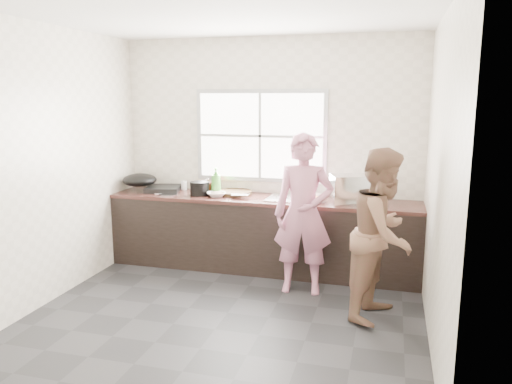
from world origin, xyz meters
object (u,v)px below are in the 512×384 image
(wok, at_px, (140,180))
(woman, at_px, (303,219))
(burner, at_px, (163,189))
(dish_rack, at_px, (351,189))
(black_pot, at_px, (200,188))
(cutting_board, at_px, (235,193))
(bottle_brown_tall, at_px, (208,187))
(bowl_mince, at_px, (216,194))
(person_side, at_px, (383,234))
(bowl_held, at_px, (306,201))
(plate_food, at_px, (198,193))
(bottle_brown_short, at_px, (214,185))
(pot_lid_right, at_px, (160,192))
(pot_lid_left, at_px, (168,194))
(glass_jar, at_px, (184,185))
(bowl_crabs, at_px, (315,199))
(bottle_green, at_px, (216,181))

(wok, bearing_deg, woman, -14.56)
(burner, distance_m, dish_rack, 2.31)
(black_pot, bearing_deg, dish_rack, -0.35)
(cutting_board, distance_m, burner, 0.91)
(bottle_brown_tall, bearing_deg, cutting_board, 10.82)
(black_pot, bearing_deg, bowl_mince, -9.28)
(bowl_mince, bearing_deg, wok, 175.19)
(person_side, relative_size, bowl_held, 8.14)
(plate_food, xyz_separation_m, wok, (-0.77, -0.01, 0.13))
(bottle_brown_short, distance_m, pot_lid_right, 0.68)
(burner, bearing_deg, bowl_held, -8.50)
(cutting_board, xyz_separation_m, bottle_brown_short, (-0.26, 0.00, 0.08))
(bottle_brown_short, bearing_deg, burner, -175.43)
(pot_lid_left, bearing_deg, glass_jar, 83.06)
(woman, bearing_deg, bowl_crabs, 80.09)
(woman, relative_size, burner, 3.84)
(dish_rack, bearing_deg, woman, -150.13)
(glass_jar, bearing_deg, dish_rack, -7.99)
(bottle_brown_tall, relative_size, dish_rack, 0.40)
(bottle_brown_short, distance_m, burner, 0.66)
(bowl_mince, bearing_deg, burner, 168.45)
(black_pot, distance_m, bottle_brown_short, 0.21)
(woman, bearing_deg, bowl_held, 90.41)
(glass_jar, bearing_deg, woman, -25.47)
(black_pot, distance_m, dish_rack, 1.77)
(cutting_board, relative_size, plate_food, 2.03)
(wok, bearing_deg, glass_jar, 25.41)
(bowl_mince, bearing_deg, bottle_brown_short, 116.24)
(woman, height_order, bottle_brown_short, woman)
(bowl_crabs, bearing_deg, bottle_green, 174.11)
(bowl_mince, xyz_separation_m, glass_jar, (-0.55, 0.32, 0.03))
(black_pot, bearing_deg, pot_lid_right, 175.76)
(cutting_board, relative_size, bottle_brown_tall, 2.45)
(bottle_brown_tall, height_order, burner, bottle_brown_tall)
(bowl_held, distance_m, pot_lid_right, 1.85)
(bottle_brown_short, height_order, burner, bottle_brown_short)
(woman, relative_size, pot_lid_left, 6.77)
(dish_rack, bearing_deg, bowl_crabs, 162.68)
(bowl_mince, relative_size, bottle_brown_tall, 1.31)
(bowl_mince, relative_size, bowl_crabs, 1.11)
(bowl_mince, height_order, wok, wok)
(bottle_green, relative_size, bottle_brown_short, 1.70)
(cutting_board, distance_m, bowl_held, 0.98)
(bottle_green, bearing_deg, glass_jar, 159.81)
(bottle_brown_short, bearing_deg, pot_lid_right, -168.82)
(burner, xyz_separation_m, pot_lid_right, (-0.00, -0.08, -0.02))
(bottle_green, relative_size, glass_jar, 2.96)
(woman, bearing_deg, bowl_mince, 152.03)
(black_pot, distance_m, bottle_green, 0.22)
(bowl_held, height_order, bottle_green, bottle_green)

